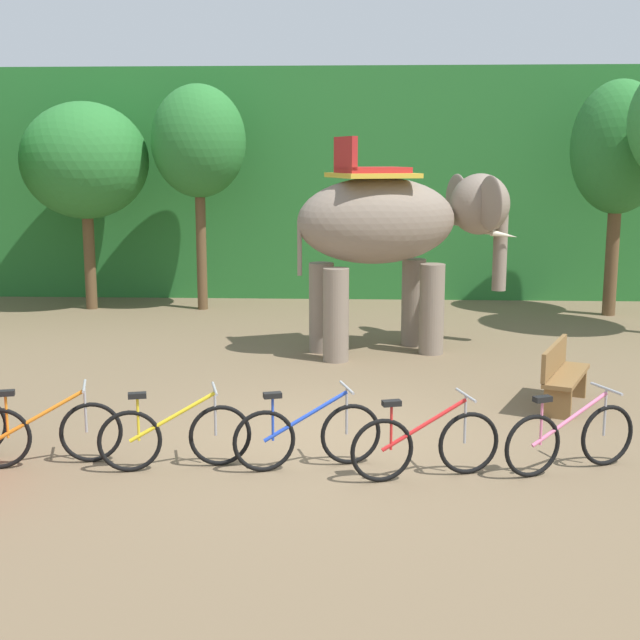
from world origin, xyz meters
TOP-DOWN VIEW (x-y plane):
  - ground_plane at (0.00, 0.00)m, footprint 80.00×80.00m
  - foliage_hedge at (0.00, 13.60)m, footprint 36.00×6.00m
  - tree_far_right at (-5.72, 9.00)m, footprint 2.82×2.82m
  - tree_far_left at (-3.17, 9.06)m, footprint 2.09×2.09m
  - tree_right at (5.92, 8.73)m, footprint 2.01×2.01m
  - elephant at (1.04, 4.91)m, footprint 4.20×2.85m
  - bike_orange at (-3.11, -1.17)m, footprint 1.66×0.63m
  - bike_yellow at (-1.62, -1.20)m, footprint 1.67×0.60m
  - bike_blue at (-0.14, -1.10)m, footprint 1.65×0.66m
  - bike_red at (1.16, -1.36)m, footprint 1.65×0.65m
  - bike_pink at (2.78, -1.07)m, footprint 1.58×0.80m
  - wooden_bench at (3.26, 1.50)m, footprint 0.96×1.54m

SIDE VIEW (x-z plane):
  - ground_plane at x=0.00m, z-range 0.00..0.00m
  - bike_orange at x=-3.11m, z-range -0.07..0.85m
  - bike_yellow at x=-1.62m, z-range -0.07..0.85m
  - bike_blue at x=-0.14m, z-range -0.07..0.85m
  - bike_red at x=1.16m, z-range -0.07..0.85m
  - bike_pink at x=2.78m, z-range -0.07..0.85m
  - wooden_bench at x=3.26m, z-range 0.03..0.92m
  - elephant at x=1.04m, z-range 0.31..4.09m
  - foliage_hedge at x=0.00m, z-range 0.00..5.53m
  - tree_far_right at x=-5.72m, z-range 1.01..5.66m
  - tree_right at x=5.92m, z-range 1.07..6.12m
  - tree_far_left at x=-3.17m, z-range 1.24..6.25m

